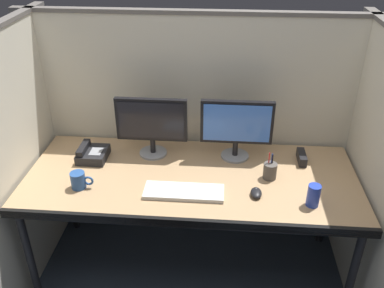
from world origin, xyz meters
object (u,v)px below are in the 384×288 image
at_px(coffee_mug, 79,180).
at_px(desk_phone, 92,154).
at_px(monitor_left, 152,123).
at_px(monitor_right, 237,126).
at_px(pen_cup, 270,171).
at_px(soda_can, 313,196).
at_px(computer_mouse, 256,193).
at_px(desk, 191,184).
at_px(keyboard_main, 184,192).
at_px(red_stapler, 302,157).

height_order(coffee_mug, desk_phone, coffee_mug).
xyz_separation_m(monitor_left, monitor_right, (0.51, 0.01, 0.00)).
xyz_separation_m(pen_cup, desk_phone, (-1.06, 0.12, -0.02)).
bearing_deg(desk_phone, soda_can, -15.64).
relative_size(monitor_right, computer_mouse, 4.48).
bearing_deg(soda_can, monitor_left, 154.08).
bearing_deg(monitor_right, monitor_left, -179.21).
bearing_deg(soda_can, pen_cup, 130.86).
xyz_separation_m(desk, soda_can, (0.65, -0.21, 0.11)).
bearing_deg(monitor_right, soda_can, -48.48).
distance_m(monitor_left, keyboard_main, 0.50).
distance_m(soda_can, coffee_mug, 1.25).
relative_size(red_stapler, desk_phone, 0.79).
bearing_deg(monitor_right, desk_phone, -173.99).
bearing_deg(desk, monitor_left, 138.07).
relative_size(desk, monitor_left, 4.42).
height_order(monitor_right, computer_mouse, monitor_right).
bearing_deg(desk, pen_cup, 3.09).
bearing_deg(computer_mouse, desk, 157.56).
height_order(monitor_left, desk_phone, monitor_left).
height_order(monitor_right, keyboard_main, monitor_right).
relative_size(monitor_left, pen_cup, 2.68).
bearing_deg(coffee_mug, monitor_right, 24.70).
bearing_deg(monitor_right, coffee_mug, -155.30).
bearing_deg(desk, monitor_right, 43.51).
bearing_deg(computer_mouse, coffee_mug, -179.69).
bearing_deg(keyboard_main, monitor_left, 120.49).
height_order(keyboard_main, soda_can, soda_can).
relative_size(monitor_right, coffee_mug, 3.41).
bearing_deg(keyboard_main, monitor_right, 55.43).
bearing_deg(desk_phone, red_stapler, 3.29).
height_order(monitor_right, soda_can, monitor_right).
bearing_deg(red_stapler, monitor_left, 179.27).
xyz_separation_m(computer_mouse, desk_phone, (-0.98, 0.30, 0.02)).
relative_size(soda_can, desk_phone, 0.64).
xyz_separation_m(monitor_left, keyboard_main, (0.23, -0.39, -0.20)).
relative_size(monitor_left, coffee_mug, 3.41).
height_order(monitor_left, computer_mouse, monitor_left).
distance_m(red_stapler, coffee_mug, 1.31).
relative_size(red_stapler, pen_cup, 0.94).
relative_size(desk, soda_can, 15.57).
xyz_separation_m(keyboard_main, coffee_mug, (-0.58, 0.01, 0.04)).
xyz_separation_m(monitor_left, desk_phone, (-0.36, -0.08, -0.18)).
height_order(soda_can, desk_phone, soda_can).
bearing_deg(monitor_left, keyboard_main, -59.51).
bearing_deg(desk_phone, desk, -13.31).
bearing_deg(coffee_mug, desk, 14.37).
relative_size(computer_mouse, red_stapler, 0.64).
bearing_deg(monitor_left, monitor_right, 0.79).
bearing_deg(keyboard_main, computer_mouse, 2.01).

